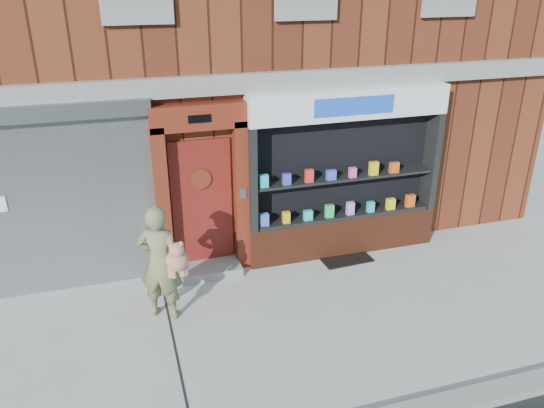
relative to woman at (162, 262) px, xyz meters
name	(u,v)px	position (x,y,z in m)	size (l,w,h in m)	color
ground	(280,324)	(1.57, -0.70, -0.91)	(80.00, 80.00, 0.00)	#9E9E99
building	(197,9)	(1.57, 5.29, 3.09)	(12.00, 8.16, 8.00)	#512012
shutter_bay	(52,190)	(-1.43, 1.23, 0.81)	(3.10, 0.30, 3.04)	gray
red_door_bay	(202,191)	(0.82, 1.16, 0.55)	(1.52, 0.58, 2.90)	#601E10
pharmacy_bay	(344,181)	(3.32, 1.11, 0.47)	(3.50, 0.41, 3.00)	maroon
woman	(162,262)	(0.00, 0.00, 0.00)	(0.78, 0.68, 1.79)	#6D6F49
doormat	(344,257)	(3.27, 0.83, -0.89)	(0.89, 0.63, 0.02)	black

